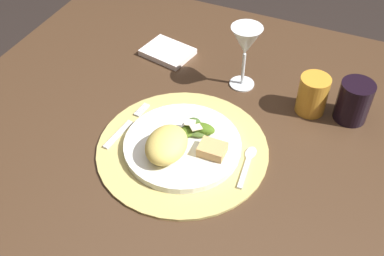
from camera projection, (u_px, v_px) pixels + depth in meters
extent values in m
cube|color=#412C1C|center=(225.00, 147.00, 1.01)|extent=(1.32, 1.09, 0.02)
cylinder|color=#45281A|center=(119.00, 89.00, 1.75)|extent=(0.08, 0.08, 0.74)
cylinder|color=tan|center=(183.00, 149.00, 0.99)|extent=(0.37, 0.37, 0.01)
cylinder|color=white|center=(183.00, 145.00, 0.98)|extent=(0.25, 0.25, 0.02)
ellipsoid|color=#E3C65E|center=(166.00, 145.00, 0.94)|extent=(0.09, 0.11, 0.05)
ellipsoid|color=#425924|center=(194.00, 132.00, 0.99)|extent=(0.06, 0.03, 0.01)
ellipsoid|color=#3E5816|center=(188.00, 131.00, 0.99)|extent=(0.05, 0.06, 0.01)
ellipsoid|color=#436229|center=(194.00, 124.00, 1.00)|extent=(0.05, 0.05, 0.02)
ellipsoid|color=#456819|center=(203.00, 129.00, 0.99)|extent=(0.05, 0.03, 0.02)
cube|color=beige|center=(190.00, 123.00, 0.99)|extent=(0.03, 0.02, 0.00)
cube|color=beige|center=(196.00, 127.00, 0.98)|extent=(0.03, 0.03, 0.00)
cube|color=tan|center=(212.00, 149.00, 0.95)|extent=(0.06, 0.04, 0.02)
cube|color=silver|center=(118.00, 134.00, 1.01)|extent=(0.02, 0.09, 0.00)
cube|color=silver|center=(140.00, 109.00, 1.07)|extent=(0.01, 0.05, 0.00)
cube|color=silver|center=(141.00, 110.00, 1.07)|extent=(0.01, 0.05, 0.00)
cube|color=silver|center=(143.00, 110.00, 1.07)|extent=(0.01, 0.05, 0.00)
cube|color=silver|center=(144.00, 111.00, 1.07)|extent=(0.01, 0.05, 0.00)
cube|color=silver|center=(244.00, 172.00, 0.94)|extent=(0.02, 0.09, 0.00)
ellipsoid|color=silver|center=(251.00, 153.00, 0.97)|extent=(0.02, 0.04, 0.01)
cube|color=white|center=(168.00, 52.00, 1.24)|extent=(0.14, 0.12, 0.02)
cylinder|color=silver|center=(242.00, 84.00, 1.15)|extent=(0.06, 0.06, 0.00)
cylinder|color=silver|center=(243.00, 69.00, 1.12)|extent=(0.01, 0.01, 0.09)
cone|color=silver|center=(246.00, 41.00, 1.06)|extent=(0.07, 0.07, 0.07)
cylinder|color=orange|center=(313.00, 95.00, 1.05)|extent=(0.07, 0.07, 0.09)
cylinder|color=black|center=(354.00, 101.00, 1.03)|extent=(0.07, 0.07, 0.10)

